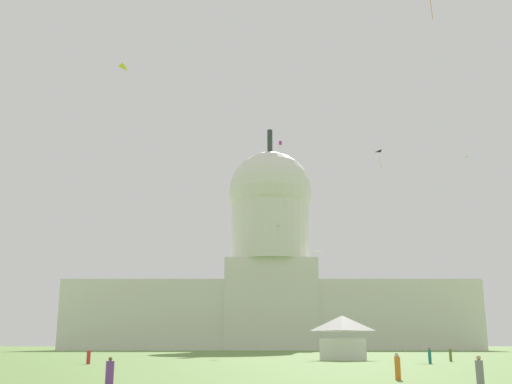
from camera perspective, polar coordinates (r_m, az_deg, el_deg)
name	(u,v)px	position (r m, az deg, el deg)	size (l,w,h in m)	color
capitol_building	(268,276)	(203.18, 1.09, -7.85)	(132.45, 28.18, 74.66)	silver
event_tent	(340,338)	(88.65, 7.82, -13.32)	(7.54, 7.99, 6.08)	white
person_teal_front_center	(426,356)	(74.59, 15.64, -14.57)	(0.40, 0.40, 1.78)	#1E757A
person_olive_back_center	(447,355)	(84.15, 17.43, -14.33)	(0.35, 0.35, 1.74)	olive
person_purple_edge_west	(106,374)	(35.13, -13.82, -16.16)	(0.57, 0.57, 1.59)	#703D93
person_orange_front_right	(394,368)	(42.01, 12.80, -15.74)	(0.38, 0.38, 1.64)	orange
person_red_near_tent	(85,357)	(73.40, -15.68, -14.63)	(0.52, 0.52, 1.71)	red
person_tan_lawn_far_left	(394,363)	(54.47, 12.74, -15.32)	(0.58, 0.58, 1.50)	tan
person_grey_deep_crowd	(476,374)	(34.48, 19.90, -15.70)	(0.55, 0.55, 1.70)	gray
kite_gold_low	(313,253)	(104.02, 5.33, -5.71)	(1.42, 1.36, 0.12)	gold
kite_green_high	(275,228)	(183.41, 1.79, -3.38)	(1.34, 0.97, 3.12)	green
kite_white_mid	(462,159)	(111.27, 18.66, 2.93)	(1.07, 1.16, 0.23)	white
kite_magenta_high	(277,143)	(179.56, 2.01, 4.60)	(0.82, 0.88, 2.38)	#D1339E
kite_black_high	(378,155)	(145.50, 11.32, 3.42)	(1.56, 1.96, 4.31)	black
kite_yellow_mid	(115,70)	(61.38, -13.08, 11.07)	(0.84, 1.37, 0.16)	yellow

